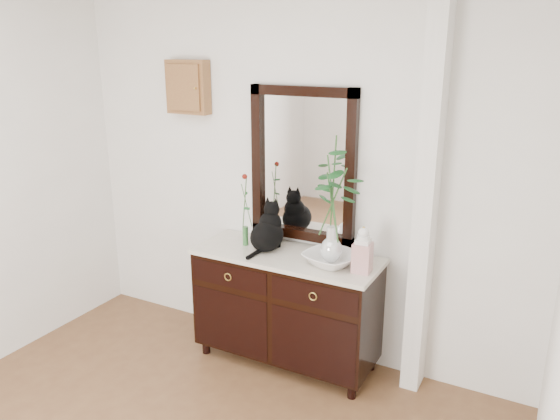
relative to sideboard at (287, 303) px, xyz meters
The scene contains 10 objects.
wall_back 0.92m from the sideboard, 111.80° to the left, with size 3.60×0.04×2.70m, color white.
pilaster 1.27m from the sideboard, 10.70° to the left, with size 0.12×0.20×2.70m, color white.
sideboard is the anchor object (origin of this frame).
wall_mirror 0.99m from the sideboard, 90.00° to the left, with size 0.80×0.06×1.10m.
key_cabinet 1.77m from the sideboard, 167.54° to the left, with size 0.35×0.10×0.40m, color brown.
cat 0.58m from the sideboard, behind, with size 0.25×0.31×0.35m, color black, non-canonical shape.
lotus_bowl 0.55m from the sideboard, ahead, with size 0.35×0.35×0.09m, color white.
vase_branches 0.90m from the sideboard, ahead, with size 0.41×0.41×0.87m, color silver, non-canonical shape.
bud_vase_rose 0.74m from the sideboard, behind, with size 0.07×0.07×0.55m, color #346B35, non-canonical shape.
ginger_jar 0.78m from the sideboard, ahead, with size 0.12×0.12×0.31m, color white, non-canonical shape.
Camera 1 is at (1.73, -1.44, 2.26)m, focal length 35.00 mm.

